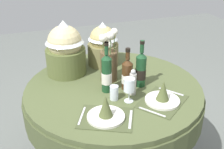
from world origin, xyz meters
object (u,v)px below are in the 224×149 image
at_px(place_setting_left, 106,112).
at_px(wine_bottle_centre, 127,74).
at_px(gift_tub_back_centre, 103,43).
at_px(gift_tub_back_left, 65,46).
at_px(wine_bottle_right, 107,73).
at_px(pepper_mill, 133,83).
at_px(tumbler_near_left, 114,93).
at_px(place_setting_right, 163,96).
at_px(wine_bottle_left, 141,69).
at_px(wine_glass_right, 129,85).
at_px(flower_vase, 109,60).
at_px(dining_table, 113,102).

height_order(place_setting_left, wine_bottle_centre, wine_bottle_centre).
bearing_deg(gift_tub_back_centre, gift_tub_back_left, -168.84).
relative_size(wine_bottle_right, gift_tub_back_left, 0.86).
distance_m(pepper_mill, gift_tub_back_left, 0.64).
distance_m(wine_bottle_centre, tumbler_near_left, 0.19).
bearing_deg(wine_bottle_centre, place_setting_left, -131.53).
xyz_separation_m(place_setting_left, place_setting_right, (0.43, 0.05, 0.00)).
xyz_separation_m(wine_bottle_left, pepper_mill, (-0.11, -0.10, -0.05)).
bearing_deg(gift_tub_back_left, wine_glass_right, -61.71).
distance_m(wine_bottle_left, gift_tub_back_left, 0.64).
bearing_deg(place_setting_left, gift_tub_back_left, 98.06).
xyz_separation_m(place_setting_right, gift_tub_back_centre, (-0.19, 0.73, 0.15)).
distance_m(wine_bottle_left, pepper_mill, 0.15).
xyz_separation_m(place_setting_right, wine_bottle_left, (-0.04, 0.27, 0.09)).
distance_m(flower_vase, wine_glass_right, 0.35).
bearing_deg(tumbler_near_left, place_setting_right, -25.85).
xyz_separation_m(wine_bottle_centre, gift_tub_back_left, (-0.37, 0.41, 0.11)).
bearing_deg(flower_vase, gift_tub_back_left, 140.65).
xyz_separation_m(place_setting_right, tumbler_near_left, (-0.30, 0.15, 0.00)).
height_order(dining_table, flower_vase, flower_vase).
bearing_deg(wine_bottle_centre, place_setting_right, -57.98).
bearing_deg(tumbler_near_left, flower_vase, 77.72).
relative_size(place_setting_right, pepper_mill, 2.17).
xyz_separation_m(tumbler_near_left, gift_tub_back_left, (-0.23, 0.52, 0.18)).
xyz_separation_m(dining_table, tumbler_near_left, (-0.06, -0.18, 0.20)).
height_order(wine_bottle_centre, wine_glass_right, wine_bottle_centre).
bearing_deg(flower_vase, place_setting_left, -111.40).
bearing_deg(tumbler_near_left, pepper_mill, 8.02).
relative_size(place_setting_left, wine_glass_right, 2.37).
bearing_deg(wine_bottle_left, dining_table, 162.64).
bearing_deg(dining_table, gift_tub_back_centre, 82.75).
distance_m(place_setting_right, tumbler_near_left, 0.33).
bearing_deg(gift_tub_back_left, gift_tub_back_centre, 11.16).
relative_size(wine_bottle_left, wine_bottle_right, 0.95).
relative_size(place_setting_left, wine_bottle_centre, 1.30).
xyz_separation_m(place_setting_left, wine_glass_right, (0.21, 0.13, 0.08)).
height_order(wine_bottle_left, wine_bottle_centre, wine_bottle_left).
bearing_deg(place_setting_left, wine_bottle_right, 70.31).
distance_m(tumbler_near_left, gift_tub_back_centre, 0.62).
distance_m(wine_glass_right, gift_tub_back_centre, 0.65).
xyz_separation_m(place_setting_right, flower_vase, (-0.24, 0.43, 0.12)).
distance_m(place_setting_left, flower_vase, 0.53).
bearing_deg(dining_table, wine_bottle_right, -143.21).
height_order(place_setting_left, wine_glass_right, wine_glass_right).
height_order(place_setting_right, wine_bottle_left, wine_bottle_left).
height_order(gift_tub_back_left, gift_tub_back_centre, gift_tub_back_left).
relative_size(wine_bottle_centre, wine_bottle_right, 0.85).
bearing_deg(wine_bottle_left, flower_vase, 139.50).
bearing_deg(dining_table, wine_bottle_left, -17.36).
height_order(dining_table, wine_bottle_left, wine_bottle_left).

